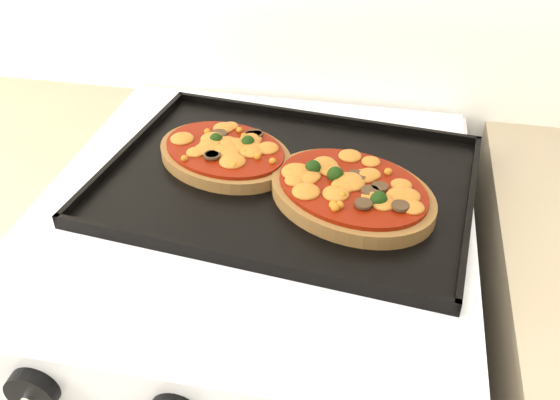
% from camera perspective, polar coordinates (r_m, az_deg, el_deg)
% --- Properties ---
extents(stove, '(0.60, 0.60, 0.91)m').
position_cam_1_polar(stove, '(1.19, -1.71, -17.50)').
color(stove, silver).
rests_on(stove, floor).
extents(knob_left, '(0.06, 0.02, 0.06)m').
position_cam_1_polar(knob_left, '(0.75, -21.69, -15.93)').
color(knob_left, black).
rests_on(knob_left, control_panel).
extents(baking_tray, '(0.55, 0.43, 0.02)m').
position_cam_1_polar(baking_tray, '(0.88, 0.64, 1.97)').
color(baking_tray, black).
rests_on(baking_tray, stove).
extents(pizza_left, '(0.26, 0.23, 0.03)m').
position_cam_1_polar(pizza_left, '(0.92, -5.07, 4.39)').
color(pizza_left, brown).
rests_on(pizza_left, baking_tray).
extents(pizza_right, '(0.29, 0.27, 0.03)m').
position_cam_1_polar(pizza_right, '(0.83, 6.58, 0.88)').
color(pizza_right, brown).
rests_on(pizza_right, baking_tray).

